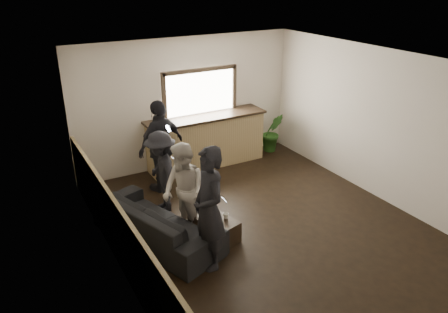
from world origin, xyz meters
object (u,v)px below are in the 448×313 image
coffee_table (214,228)px  person_a (209,209)px  bar_counter (206,138)px  cup_b (226,216)px  potted_plant (272,132)px  cup_a (202,215)px  person_d (161,146)px  person_b (184,192)px  sofa (157,222)px  person_c (161,172)px

coffee_table → person_a: (-0.39, -0.58, 0.76)m
bar_counter → cup_b: (-1.06, -2.76, -0.24)m
bar_counter → potted_plant: bar_counter is taller
cup_a → potted_plant: bearing=38.6°
bar_counter → person_d: bar_counter is taller
person_b → person_d: size_ratio=0.88×
potted_plant → sofa: bearing=-149.5°
cup_a → coffee_table: bearing=-37.5°
bar_counter → person_b: (-1.60, -2.37, 0.16)m
cup_b → person_d: person_d is taller
sofa → person_b: size_ratio=1.43×
sofa → person_b: bearing=-119.4°
bar_counter → person_b: size_ratio=1.68×
cup_a → person_b: (-0.23, 0.17, 0.40)m
cup_b → person_a: size_ratio=0.05×
cup_a → person_b: size_ratio=0.07×
cup_a → person_a: person_a is taller
bar_counter → coffee_table: size_ratio=3.34×
person_b → person_c: size_ratio=1.06×
coffee_table → person_b: person_b is taller
coffee_table → person_a: person_a is taller
cup_a → person_a: bearing=-108.3°
person_c → cup_b: bearing=28.6°
cup_b → potted_plant: 3.90m
bar_counter → person_a: bar_counter is taller
person_d → potted_plant: bearing=170.1°
potted_plant → person_b: bearing=-145.3°
person_c → potted_plant: bearing=118.6°
potted_plant → person_d: person_d is taller
sofa → cup_a: sofa is taller
person_b → person_c: (-0.00, 0.96, -0.05)m
person_d → coffee_table: bearing=71.2°
coffee_table → cup_a: 0.30m
bar_counter → person_b: 2.87m
bar_counter → person_a: (-1.60, -3.25, 0.30)m
cup_b → potted_plant: potted_plant is taller
potted_plant → person_d: size_ratio=0.51×
cup_b → person_b: bearing=144.9°
coffee_table → person_a: size_ratio=0.43×
bar_counter → person_c: size_ratio=1.79×
person_a → person_d: (0.31, 2.61, -0.02)m
sofa → cup_b: size_ratio=23.36×
bar_counter → sofa: bearing=-131.9°
person_a → bar_counter: bearing=158.5°
sofa → cup_b: bearing=-134.4°
coffee_table → person_b: bearing=142.9°
sofa → potted_plant: (3.81, 2.25, 0.13)m
coffee_table → cup_a: bearing=142.5°
sofa → coffee_table: size_ratio=2.85×
person_a → person_b: size_ratio=1.17×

